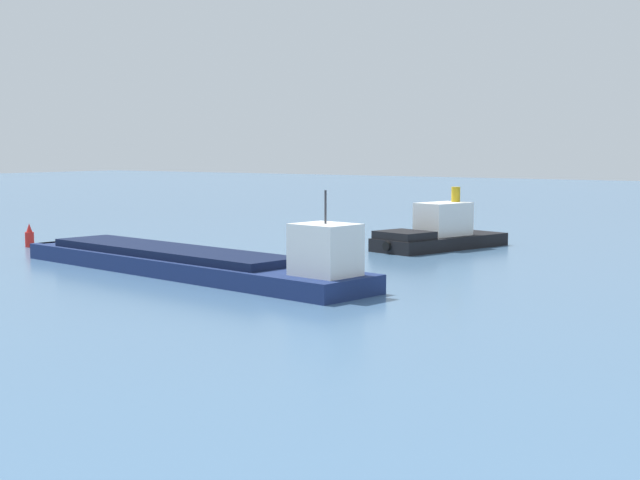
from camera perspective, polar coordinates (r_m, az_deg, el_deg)
cargo_barge at (r=56.71m, az=-8.13°, el=-1.31°), size 29.17×9.07×5.68m
tugboat at (r=71.45m, az=7.52°, el=0.42°), size 7.03×12.45×4.82m
channel_buoy_red at (r=75.67m, az=-17.93°, el=0.19°), size 0.70×0.70×1.90m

